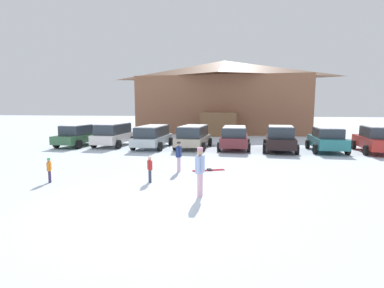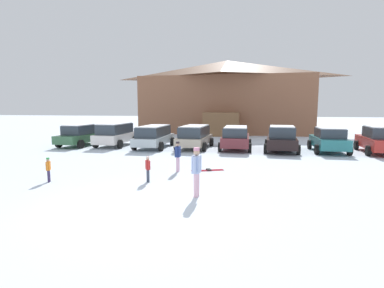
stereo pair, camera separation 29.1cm
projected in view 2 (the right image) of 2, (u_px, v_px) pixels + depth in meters
name	position (u px, v px, depth m)	size (l,w,h in m)	color
ground	(130.00, 208.00, 8.94)	(160.00, 160.00, 0.00)	silver
ski_lodge	(226.00, 96.00, 35.26)	(19.51, 11.52, 8.30)	brown
parked_green_coupe	(80.00, 135.00, 22.84)	(2.31, 4.40, 1.64)	#376541
parked_white_suv	(116.00, 134.00, 22.78)	(2.25, 4.30, 1.74)	white
parked_silver_wagon	(154.00, 136.00, 21.76)	(2.21, 4.83, 1.63)	silver
parked_beige_suv	(195.00, 136.00, 21.53)	(2.40, 4.53, 1.65)	#B9A992
parked_maroon_van	(236.00, 137.00, 20.96)	(2.22, 4.21, 1.62)	maroon
parked_black_sedan	(282.00, 139.00, 20.14)	(2.51, 4.52, 1.72)	black
parked_teal_hatchback	(329.00, 140.00, 19.74)	(2.21, 4.08, 1.64)	#277578
parked_red_sedan	(379.00, 140.00, 19.23)	(2.40, 4.56, 1.76)	#B52A24
skier_child_in_red_jacket	(148.00, 168.00, 11.95)	(0.26, 0.34, 1.05)	#373E4F
skier_adult_in_blue_parka	(197.00, 169.00, 9.99)	(0.28, 0.62, 1.67)	#E2ACC0
skier_child_in_orange_jacket	(48.00, 168.00, 11.97)	(0.23, 0.34, 0.99)	#392E54
skier_teen_in_navy_coat	(178.00, 155.00, 13.86)	(0.22, 0.52, 1.41)	#E0ACC7
pair_of_skis	(208.00, 170.00, 14.15)	(1.56, 0.86, 0.08)	red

